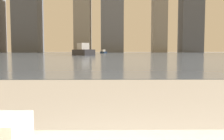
{
  "coord_description": "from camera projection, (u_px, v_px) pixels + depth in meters",
  "views": [
    {
      "loc": [
        0.07,
        0.18,
        0.8
      ],
      "look_at": [
        0.11,
        2.55,
        0.62
      ],
      "focal_mm": 40.0,
      "sensor_mm": 36.0,
      "label": 1
    }
  ],
  "objects": [
    {
      "name": "harbor_water",
      "position": [
        108.0,
        54.0,
        61.68
      ],
      "size": [
        180.0,
        110.0,
        0.01
      ],
      "color": "slate",
      "rests_on": "ground_plane"
    },
    {
      "name": "skyline_tower_5",
      "position": [
        191.0,
        14.0,
        116.72
      ],
      "size": [
        9.94,
        8.57,
        36.3
      ],
      "color": "#4C515B",
      "rests_on": "ground_plane"
    },
    {
      "name": "harbor_boat_1",
      "position": [
        83.0,
        51.0,
        43.81
      ],
      "size": [
        4.51,
        5.93,
        2.14
      ],
      "color": "#2D2D33",
      "rests_on": "harbor_water"
    },
    {
      "name": "skyline_tower_1",
      "position": [
        28.0,
        23.0,
        115.88
      ],
      "size": [
        11.8,
        11.23,
        27.18
      ],
      "color": "#4C515B",
      "rests_on": "ground_plane"
    },
    {
      "name": "harbor_boat_0",
      "position": [
        104.0,
        52.0,
        78.05
      ],
      "size": [
        2.29,
        3.29,
        1.17
      ],
      "color": "navy",
      "rests_on": "harbor_water"
    }
  ]
}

